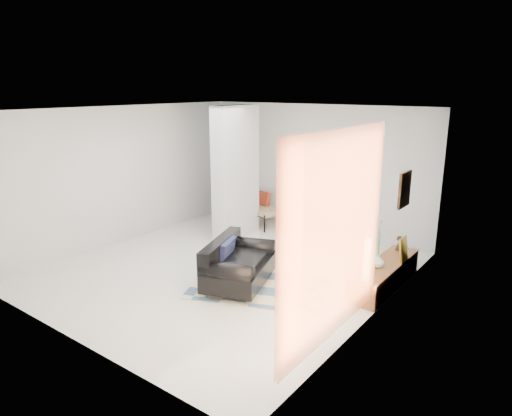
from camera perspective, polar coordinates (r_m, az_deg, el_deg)
The scene contains 17 objects.
floor at distance 8.26m, azimuth -3.49°, elevation -7.61°, with size 6.00×6.00×0.00m, color white.
ceiling at distance 7.64m, azimuth -3.83°, elevation 12.18°, with size 6.00×6.00×0.00m, color white.
wall_back at distance 10.26m, azimuth 7.24°, elevation 4.93°, with size 6.00×6.00×0.00m, color silver.
wall_front at distance 5.95m, azimuth -22.63°, elevation -3.53°, with size 6.00×6.00×0.00m, color silver.
wall_left at distance 9.80m, azimuth -16.08°, elevation 3.99°, with size 6.00×6.00×0.00m, color silver.
wall_right at distance 6.46m, azimuth 15.36°, elevation -1.47°, with size 6.00×6.00×0.00m, color silver.
partition_column at distance 9.72m, azimuth -2.54°, elevation 4.49°, with size 0.35×1.20×2.80m, color silver.
hallway_door at distance 11.45m, azimuth -2.12°, elevation 4.16°, with size 0.85×0.06×2.04m, color white.
curtain at distance 5.47m, azimuth 10.16°, elevation -3.61°, with size 2.55×2.55×0.00m, color #FF7743.
wall_art at distance 7.30m, azimuth 18.09°, elevation 2.21°, with size 0.04×0.45×0.55m, color #37200F.
media_console at distance 7.79m, azimuth 15.83°, elevation -7.99°, with size 0.45×1.91×0.80m.
loveseat at distance 7.51m, azimuth -2.46°, elevation -7.01°, with size 1.30×1.68×0.76m.
daybed at distance 10.93m, azimuth -0.36°, elevation 0.43°, with size 1.71×1.02×0.77m.
area_rug at distance 7.54m, azimuth 0.44°, elevation -9.81°, with size 2.19×1.46×0.01m, color beige.
cylinder_lamp at distance 6.95m, azimuth 13.70°, elevation -6.13°, with size 0.12×0.12×0.64m, color silver.
bronze_figurine at distance 8.33m, azimuth 17.46°, elevation -4.22°, with size 0.13×0.13×0.25m, color black, non-canonical shape.
vase at distance 7.49m, azimuth 14.99°, elevation -6.38°, with size 0.20×0.20×0.21m, color silver.
Camera 1 is at (4.93, -5.82, 3.17)m, focal length 32.00 mm.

